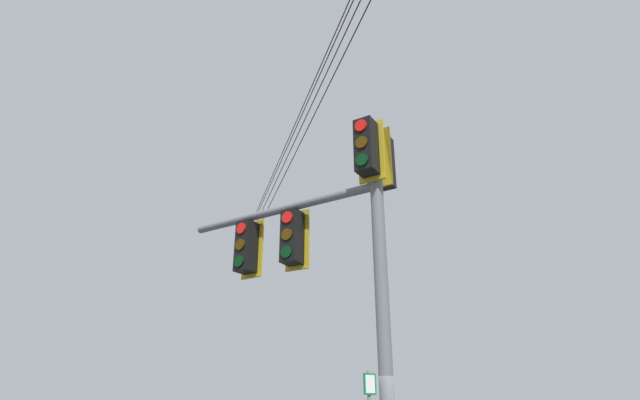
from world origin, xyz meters
name	(u,v)px	position (x,y,z in m)	size (l,w,h in m)	color
signal_mast_assembly	(334,241)	(-1.41, 0.75, 4.53)	(2.80, 3.39, 6.37)	slate
overhead_wire_span	(343,32)	(-0.81, 1.54, 9.59)	(2.66, 30.99, 1.75)	black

